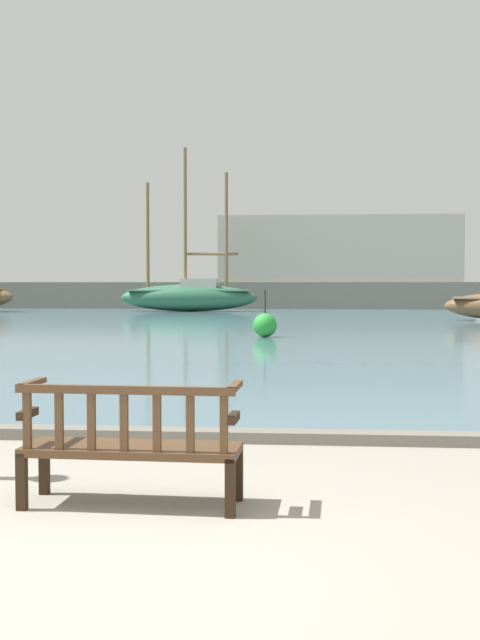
# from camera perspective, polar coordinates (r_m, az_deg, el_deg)

# --- Properties ---
(ground_plane) EXTENTS (160.00, 160.00, 0.00)m
(ground_plane) POSITION_cam_1_polar(r_m,az_deg,el_deg) (4.88, -10.10, -17.17)
(ground_plane) COLOR gray
(harbor_water) EXTENTS (100.00, 80.00, 0.08)m
(harbor_water) POSITION_cam_1_polar(r_m,az_deg,el_deg) (48.47, 3.55, 0.63)
(harbor_water) COLOR slate
(harbor_water) RESTS_ON ground
(quay_edge_kerb) EXTENTS (40.00, 0.30, 0.12)m
(quay_edge_kerb) POSITION_cam_1_polar(r_m,az_deg,el_deg) (8.52, -3.28, -8.17)
(quay_edge_kerb) COLOR slate
(quay_edge_kerb) RESTS_ON ground
(park_bench) EXTENTS (1.62, 0.58, 0.92)m
(park_bench) POSITION_cam_1_polar(r_m,az_deg,el_deg) (6.02, -7.77, -8.69)
(park_bench) COLOR black
(park_bench) RESTS_ON ground
(sailboat_far_starboard) EXTENTS (8.08, 2.31, 9.51)m
(sailboat_far_starboard) POSITION_cam_1_polar(r_m,az_deg,el_deg) (46.94, -3.62, 1.81)
(sailboat_far_starboard) COLOR #2D6647
(sailboat_far_starboard) RESTS_ON harbor_water
(channel_buoy) EXTENTS (0.71, 0.71, 1.41)m
(channel_buoy) POSITION_cam_1_polar(r_m,az_deg,el_deg) (23.81, 1.79, -0.36)
(channel_buoy) COLOR green
(channel_buoy) RESTS_ON harbor_water
(far_breakwater) EXTENTS (45.46, 2.40, 6.08)m
(far_breakwater) POSITION_cam_1_polar(r_m,az_deg,el_deg) (52.19, 5.24, 3.07)
(far_breakwater) COLOR slate
(far_breakwater) RESTS_ON ground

